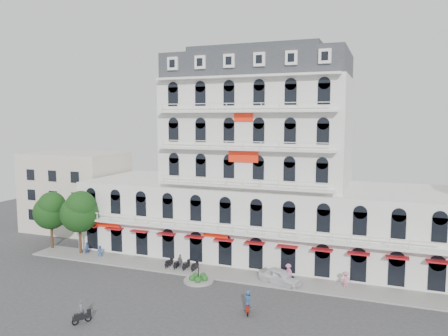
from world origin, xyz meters
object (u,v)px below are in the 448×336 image
(rider_east, at_px, (248,302))
(parked_car, at_px, (280,276))
(rider_center, at_px, (288,273))
(rider_west, at_px, (82,313))

(rider_east, bearing_deg, parked_car, -23.89)
(rider_east, bearing_deg, rider_center, -29.45)
(parked_car, distance_m, rider_west, 19.97)
(rider_west, relative_size, rider_center, 0.90)
(parked_car, height_order, rider_east, rider_east)
(parked_car, height_order, rider_center, rider_center)
(parked_car, xyz_separation_m, rider_west, (-13.65, -14.58, 0.07))
(parked_car, relative_size, rider_east, 2.16)
(rider_west, bearing_deg, rider_east, -28.27)
(rider_east, xyz_separation_m, rider_center, (1.89, 8.07, 0.09))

